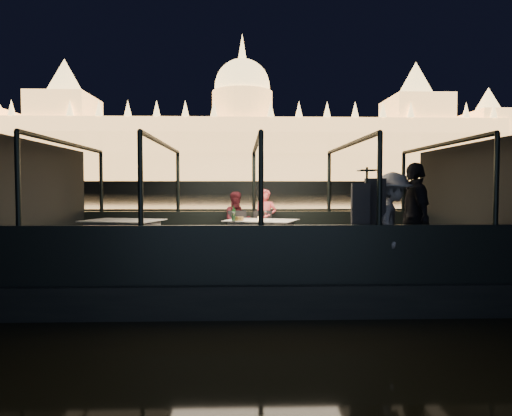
{
  "coord_description": "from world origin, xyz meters",
  "views": [
    {
      "loc": [
        -0.29,
        -8.85,
        1.97
      ],
      "look_at": [
        0.0,
        0.4,
        1.55
      ],
      "focal_mm": 32.0,
      "sensor_mm": 36.0,
      "label": 1
    }
  ],
  "objects_px": {
    "dining_table_central": "(262,237)",
    "dining_table_aft": "(123,239)",
    "person_woman_coral": "(265,218)",
    "passenger_stripe": "(392,225)",
    "chair_port_right": "(263,232)",
    "person_man_maroon": "(237,218)",
    "passenger_dark": "(415,224)",
    "coat_stand": "(366,224)",
    "chair_port_left": "(237,232)",
    "wine_bottle": "(234,214)"
  },
  "relations": [
    {
      "from": "dining_table_central",
      "to": "person_woman_coral",
      "type": "distance_m",
      "value": 0.82
    },
    {
      "from": "coat_stand",
      "to": "chair_port_right",
      "type": "bearing_deg",
      "value": 114.75
    },
    {
      "from": "chair_port_left",
      "to": "person_woman_coral",
      "type": "height_order",
      "value": "person_woman_coral"
    },
    {
      "from": "dining_table_aft",
      "to": "passenger_dark",
      "type": "relative_size",
      "value": 0.79
    },
    {
      "from": "passenger_stripe",
      "to": "passenger_dark",
      "type": "relative_size",
      "value": 0.91
    },
    {
      "from": "person_woman_coral",
      "to": "wine_bottle",
      "type": "bearing_deg",
      "value": -112.98
    },
    {
      "from": "dining_table_central",
      "to": "wine_bottle",
      "type": "distance_m",
      "value": 0.87
    },
    {
      "from": "passenger_stripe",
      "to": "wine_bottle",
      "type": "distance_m",
      "value": 3.41
    },
    {
      "from": "chair_port_left",
      "to": "coat_stand",
      "type": "height_order",
      "value": "coat_stand"
    },
    {
      "from": "person_man_maroon",
      "to": "passenger_stripe",
      "type": "xyz_separation_m",
      "value": [
        2.56,
        -3.24,
        0.1
      ]
    },
    {
      "from": "dining_table_central",
      "to": "dining_table_aft",
      "type": "distance_m",
      "value": 2.92
    },
    {
      "from": "chair_port_right",
      "to": "person_man_maroon",
      "type": "distance_m",
      "value": 0.72
    },
    {
      "from": "chair_port_left",
      "to": "passenger_dark",
      "type": "height_order",
      "value": "passenger_dark"
    },
    {
      "from": "person_woman_coral",
      "to": "coat_stand",
      "type": "bearing_deg",
      "value": -56.88
    },
    {
      "from": "passenger_dark",
      "to": "wine_bottle",
      "type": "distance_m",
      "value": 3.65
    },
    {
      "from": "passenger_stripe",
      "to": "chair_port_left",
      "type": "bearing_deg",
      "value": 61.29
    },
    {
      "from": "dining_table_aft",
      "to": "coat_stand",
      "type": "xyz_separation_m",
      "value": [
        4.44,
        -2.47,
        0.51
      ]
    },
    {
      "from": "coat_stand",
      "to": "passenger_dark",
      "type": "bearing_deg",
      "value": 24.51
    },
    {
      "from": "passenger_dark",
      "to": "wine_bottle",
      "type": "relative_size",
      "value": 5.82
    },
    {
      "from": "dining_table_central",
      "to": "passenger_dark",
      "type": "bearing_deg",
      "value": -43.29
    },
    {
      "from": "dining_table_central",
      "to": "passenger_dark",
      "type": "xyz_separation_m",
      "value": [
        2.47,
        -2.32,
        0.47
      ]
    },
    {
      "from": "passenger_stripe",
      "to": "dining_table_aft",
      "type": "bearing_deg",
      "value": 86.07
    },
    {
      "from": "dining_table_central",
      "to": "dining_table_aft",
      "type": "xyz_separation_m",
      "value": [
        -2.91,
        -0.28,
        0.0
      ]
    },
    {
      "from": "passenger_dark",
      "to": "person_man_maroon",
      "type": "bearing_deg",
      "value": -131.4
    },
    {
      "from": "coat_stand",
      "to": "passenger_dark",
      "type": "relative_size",
      "value": 0.94
    },
    {
      "from": "passenger_stripe",
      "to": "person_woman_coral",
      "type": "bearing_deg",
      "value": 50.93
    },
    {
      "from": "chair_port_right",
      "to": "person_man_maroon",
      "type": "height_order",
      "value": "person_man_maroon"
    },
    {
      "from": "dining_table_aft",
      "to": "person_man_maroon",
      "type": "distance_m",
      "value": 2.6
    },
    {
      "from": "dining_table_central",
      "to": "wine_bottle",
      "type": "height_order",
      "value": "wine_bottle"
    },
    {
      "from": "wine_bottle",
      "to": "coat_stand",
      "type": "bearing_deg",
      "value": -48.34
    },
    {
      "from": "dining_table_central",
      "to": "person_woman_coral",
      "type": "xyz_separation_m",
      "value": [
        0.12,
        0.72,
        0.36
      ]
    },
    {
      "from": "coat_stand",
      "to": "wine_bottle",
      "type": "relative_size",
      "value": 5.49
    },
    {
      "from": "dining_table_aft",
      "to": "person_man_maroon",
      "type": "height_order",
      "value": "person_man_maroon"
    },
    {
      "from": "person_man_maroon",
      "to": "passenger_dark",
      "type": "distance_m",
      "value": 4.28
    },
    {
      "from": "coat_stand",
      "to": "passenger_stripe",
      "type": "bearing_deg",
      "value": 24.93
    },
    {
      "from": "dining_table_aft",
      "to": "coat_stand",
      "type": "distance_m",
      "value": 5.11
    },
    {
      "from": "chair_port_left",
      "to": "person_woman_coral",
      "type": "xyz_separation_m",
      "value": [
        0.66,
        0.27,
        0.3
      ]
    },
    {
      "from": "dining_table_central",
      "to": "wine_bottle",
      "type": "xyz_separation_m",
      "value": [
        -0.6,
        -0.35,
        0.53
      ]
    },
    {
      "from": "person_woman_coral",
      "to": "passenger_dark",
      "type": "xyz_separation_m",
      "value": [
        2.35,
        -3.04,
        0.1
      ]
    },
    {
      "from": "dining_table_aft",
      "to": "chair_port_left",
      "type": "distance_m",
      "value": 2.48
    },
    {
      "from": "wine_bottle",
      "to": "chair_port_left",
      "type": "bearing_deg",
      "value": 85.65
    },
    {
      "from": "chair_port_left",
      "to": "person_woman_coral",
      "type": "bearing_deg",
      "value": 15.05
    },
    {
      "from": "wine_bottle",
      "to": "person_woman_coral",
      "type": "bearing_deg",
      "value": 56.06
    },
    {
      "from": "person_man_maroon",
      "to": "coat_stand",
      "type": "bearing_deg",
      "value": -71.25
    },
    {
      "from": "person_woman_coral",
      "to": "passenger_dark",
      "type": "relative_size",
      "value": 0.76
    },
    {
      "from": "dining_table_central",
      "to": "chair_port_left",
      "type": "xyz_separation_m",
      "value": [
        -0.54,
        0.45,
        0.06
      ]
    },
    {
      "from": "coat_stand",
      "to": "person_man_maroon",
      "type": "height_order",
      "value": "coat_stand"
    },
    {
      "from": "chair_port_left",
      "to": "coat_stand",
      "type": "distance_m",
      "value": 3.84
    },
    {
      "from": "coat_stand",
      "to": "passenger_dark",
      "type": "xyz_separation_m",
      "value": [
        0.93,
        0.43,
        -0.05
      ]
    },
    {
      "from": "dining_table_aft",
      "to": "passenger_stripe",
      "type": "bearing_deg",
      "value": -24.45
    }
  ]
}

